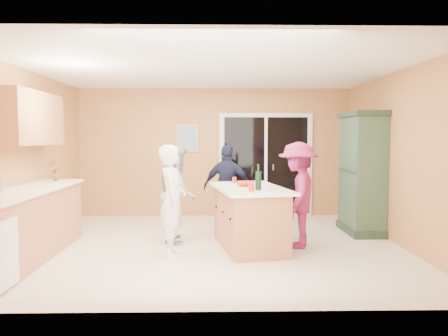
{
  "coord_description": "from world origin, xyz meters",
  "views": [
    {
      "loc": [
        0.02,
        -6.43,
        1.61
      ],
      "look_at": [
        0.15,
        0.1,
        1.15
      ],
      "focal_mm": 35.0,
      "sensor_mm": 36.0,
      "label": 1
    }
  ],
  "objects_px": {
    "green_hutch": "(362,174)",
    "woman_magenta": "(298,195)",
    "kitchen_island": "(249,219)",
    "woman_white": "(172,201)",
    "woman_navy": "(228,187)",
    "woman_grey": "(178,193)"
  },
  "relations": [
    {
      "from": "green_hutch",
      "to": "woman_magenta",
      "type": "bearing_deg",
      "value": -142.64
    },
    {
      "from": "kitchen_island",
      "to": "woman_white",
      "type": "distance_m",
      "value": 1.2
    },
    {
      "from": "woman_white",
      "to": "woman_navy",
      "type": "xyz_separation_m",
      "value": [
        0.79,
        1.65,
        -0.01
      ]
    },
    {
      "from": "woman_grey",
      "to": "woman_navy",
      "type": "xyz_separation_m",
      "value": [
        0.8,
        0.76,
        0.0
      ]
    },
    {
      "from": "green_hutch",
      "to": "woman_navy",
      "type": "relative_size",
      "value": 1.36
    },
    {
      "from": "woman_grey",
      "to": "woman_white",
      "type": "bearing_deg",
      "value": 176.07
    },
    {
      "from": "green_hutch",
      "to": "woman_navy",
      "type": "height_order",
      "value": "green_hutch"
    },
    {
      "from": "green_hutch",
      "to": "woman_navy",
      "type": "distance_m",
      "value": 2.28
    },
    {
      "from": "woman_navy",
      "to": "woman_white",
      "type": "bearing_deg",
      "value": 80.43
    },
    {
      "from": "kitchen_island",
      "to": "woman_magenta",
      "type": "height_order",
      "value": "woman_magenta"
    },
    {
      "from": "woman_grey",
      "to": "woman_navy",
      "type": "bearing_deg",
      "value": -51.05
    },
    {
      "from": "green_hutch",
      "to": "woman_grey",
      "type": "distance_m",
      "value": 3.11
    },
    {
      "from": "kitchen_island",
      "to": "woman_magenta",
      "type": "bearing_deg",
      "value": -8.59
    },
    {
      "from": "woman_grey",
      "to": "woman_magenta",
      "type": "xyz_separation_m",
      "value": [
        1.8,
        -0.45,
        0.03
      ]
    },
    {
      "from": "woman_white",
      "to": "woman_grey",
      "type": "xyz_separation_m",
      "value": [
        -0.01,
        0.89,
        -0.01
      ]
    },
    {
      "from": "woman_white",
      "to": "woman_magenta",
      "type": "relative_size",
      "value": 0.98
    },
    {
      "from": "woman_navy",
      "to": "woman_magenta",
      "type": "relative_size",
      "value": 0.96
    },
    {
      "from": "kitchen_island",
      "to": "woman_grey",
      "type": "bearing_deg",
      "value": 146.7
    },
    {
      "from": "woman_white",
      "to": "woman_navy",
      "type": "bearing_deg",
      "value": -27.49
    },
    {
      "from": "kitchen_island",
      "to": "green_hutch",
      "type": "distance_m",
      "value": 2.28
    },
    {
      "from": "green_hutch",
      "to": "woman_white",
      "type": "height_order",
      "value": "green_hutch"
    },
    {
      "from": "woman_magenta",
      "to": "kitchen_island",
      "type": "bearing_deg",
      "value": -71.05
    }
  ]
}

